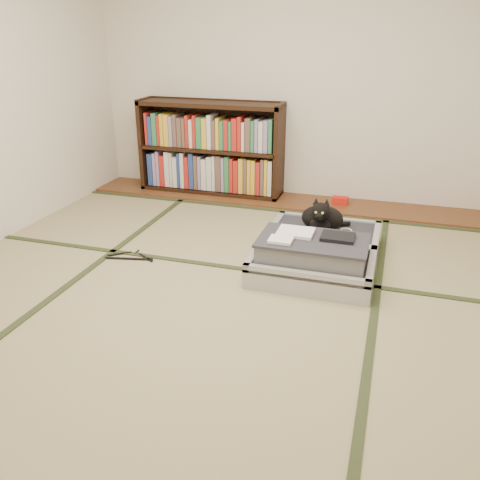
% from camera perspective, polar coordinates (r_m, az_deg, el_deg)
% --- Properties ---
extents(floor, '(4.50, 4.50, 0.00)m').
position_cam_1_polar(floor, '(3.34, -2.62, -6.09)').
color(floor, tan).
rests_on(floor, ground).
extents(wood_strip, '(4.00, 0.50, 0.02)m').
position_cam_1_polar(wood_strip, '(5.11, 4.98, 4.44)').
color(wood_strip, brown).
rests_on(wood_strip, ground).
extents(red_item, '(0.15, 0.09, 0.07)m').
position_cam_1_polar(red_item, '(5.04, 11.18, 4.37)').
color(red_item, red).
rests_on(red_item, wood_strip).
extents(room_shell, '(4.50, 4.50, 4.50)m').
position_cam_1_polar(room_shell, '(2.93, -3.16, 19.83)').
color(room_shell, white).
rests_on(room_shell, ground).
extents(tatami_borders, '(4.00, 4.50, 0.01)m').
position_cam_1_polar(tatami_borders, '(3.75, -0.08, -2.56)').
color(tatami_borders, '#2D381E').
rests_on(tatami_borders, ground).
extents(bookcase, '(1.48, 0.34, 0.95)m').
position_cam_1_polar(bookcase, '(5.27, -3.31, 10.04)').
color(bookcase, black).
rests_on(bookcase, wood_strip).
extents(suitcase, '(0.83, 1.11, 0.33)m').
position_cam_1_polar(suitcase, '(3.71, 8.66, -1.28)').
color(suitcase, '#ACABB0').
rests_on(suitcase, floor).
extents(cat, '(0.37, 0.37, 0.30)m').
position_cam_1_polar(cat, '(3.92, 9.18, 2.46)').
color(cat, black).
rests_on(cat, suitcase).
extents(cable_coil, '(0.11, 0.11, 0.03)m').
position_cam_1_polar(cable_coil, '(3.96, 11.75, 0.96)').
color(cable_coil, white).
rests_on(cable_coil, suitcase).
extents(hanger, '(0.38, 0.21, 0.01)m').
position_cam_1_polar(hanger, '(3.92, -12.18, -1.88)').
color(hanger, black).
rests_on(hanger, floor).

